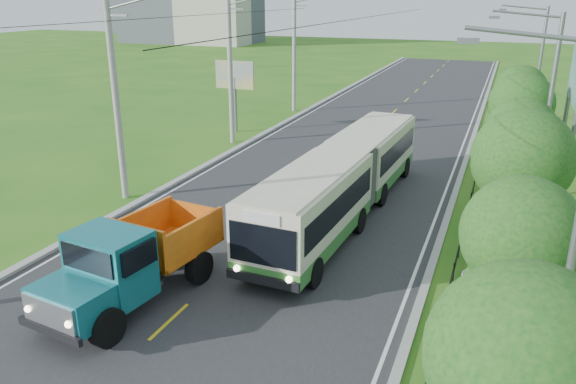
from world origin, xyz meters
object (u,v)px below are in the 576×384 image
Objects in this scene: tree_back at (521,94)px; streetlight_mid at (545,110)px; tree_fifth at (522,108)px; dump_truck at (132,257)px; pole_mid at (231,68)px; bus at (345,176)px; tree_third at (523,163)px; pole_far at (295,52)px; pole_near at (116,97)px; tree_second at (522,240)px; tree_fourth at (521,137)px; planter_mid at (484,202)px; planter_near at (471,276)px; billboard_right at (576,83)px; planter_far at (491,159)px; billboard_left at (235,79)px; streetlight_near at (570,225)px; tree_front at (526,365)px; streetlight_far at (536,71)px.

tree_back is 12.23m from streetlight_mid.
tree_fifth is 0.83× the size of dump_truck.
bus is (10.88, -10.42, -3.17)m from pole_mid.
bus is at bearing 161.39° from tree_third.
pole_far is at bearing 118.80° from bus.
pole_near reaches higher than tree_fifth.
tree_second is (18.12, -30.86, -1.57)m from pole_far.
planter_mid is at bearing -173.61° from tree_fourth.
billboard_right is at bearing 75.20° from planter_near.
tree_back is at bearing 73.12° from planter_far.
billboard_right reaches higher than planter_far.
billboard_left is at bearing 140.67° from tree_third.
streetlight_near reaches higher than tree_second.
pole_mid is 23.08m from planter_near.
tree_fourth is (-0.00, 18.00, -0.13)m from tree_front.
tree_back reaches higher than tree_fourth.
pole_near is at bearing -136.59° from tree_back.
tree_front is at bearing -53.91° from pole_mid.
pole_mid reaches higher than streetlight_mid.
planter_mid is at bearing 90.00° from planter_near.
streetlight_near and streetlight_mid have the same top height.
pole_far is 25.85m from planter_mid.
bus reaches higher than dump_truck.
streetlight_near is (18.90, -33.00, -0.19)m from pole_far.
tree_back is 17.25m from bus.
streetlight_near is 1.31× the size of dump_truck.
streetlight_far is 13.54× the size of planter_near.
tree_front is 8.36× the size of planter_mid.
billboard_right reaches higher than planter_near.
planter_near is (-1.26, -8.14, -3.30)m from tree_fourth.
tree_front is 4.11m from streetlight_near.
tree_fourth is 1.04× the size of billboard_left.
streetlight_near is 13.61m from bus.
tree_front is 8.36× the size of planter_far.
streetlight_near is 31.35m from billboard_left.
tree_back is 20.46m from planter_near.
streetlight_near is at bearing -90.00° from streetlight_mid.
planter_near is at bearing -44.84° from billboard_left.
pole_mid is at bearing 159.68° from streetlight_mid.
billboard_left is (-18.10, 10.00, 3.58)m from planter_mid.
streetlight_far is 14.88m from planter_mid.
streetlight_far is (18.90, 19.00, -0.19)m from pole_near.
tree_front is 0.34× the size of bus.
tree_third reaches higher than tree_fifth.
tree_fifth is 0.64× the size of streetlight_near.
pole_near is 18.17m from tree_third.
planter_near is 11.69m from dump_truck.
planter_near is at bearing -58.01° from pole_far.
dump_truck is at bearing -130.95° from tree_fourth.
streetlight_far reaches higher than tree_back.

